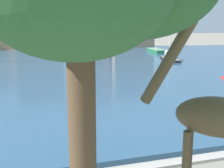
# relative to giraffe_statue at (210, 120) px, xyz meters

# --- Properties ---
(harbor_water) EXTENTS (90.12, 48.51, 0.34)m
(harbor_water) POSITION_rel_giraffe_statue_xyz_m (-0.58, 27.58, -2.61)
(harbor_water) COLOR #2D5170
(harbor_water) RESTS_ON ground
(quay_edge_coping) EXTENTS (90.12, 0.50, 0.12)m
(quay_edge_coping) POSITION_rel_giraffe_statue_xyz_m (-0.58, 3.07, -2.72)
(quay_edge_coping) COLOR #ADA89E
(quay_edge_coping) RESTS_ON ground
(giraffe_statue) EXTENTS (2.66, 2.36, 5.44)m
(giraffe_statue) POSITION_rel_giraffe_statue_xyz_m (0.00, 0.00, 0.00)
(giraffe_statue) COLOR #4C4228
(giraffe_statue) RESTS_ON ground
(sailboat_black) EXTENTS (3.79, 6.96, 8.54)m
(sailboat_black) POSITION_rel_giraffe_statue_xyz_m (14.31, 29.05, -2.24)
(sailboat_black) COLOR black
(sailboat_black) RESTS_ON ground
(sailboat_green) EXTENTS (2.61, 6.96, 8.75)m
(sailboat_green) POSITION_rel_giraffe_statue_xyz_m (17.53, 40.24, -2.30)
(sailboat_green) COLOR #236B42
(sailboat_green) RESTS_ON ground
(townhouse_corner_house) EXTENTS (9.08, 8.09, 10.92)m
(townhouse_corner_house) POSITION_rel_giraffe_statue_xyz_m (-1.70, 54.85, 2.69)
(townhouse_corner_house) COLOR tan
(townhouse_corner_house) RESTS_ON ground
(townhouse_tall_gabled) EXTENTS (6.68, 6.86, 13.02)m
(townhouse_tall_gabled) POSITION_rel_giraffe_statue_xyz_m (9.66, 56.66, 3.75)
(townhouse_tall_gabled) COLOR tan
(townhouse_tall_gabled) RESTS_ON ground
(townhouse_end_terrace) EXTENTS (9.15, 5.78, 11.28)m
(townhouse_end_terrace) POSITION_rel_giraffe_statue_xyz_m (17.85, 54.04, 2.87)
(townhouse_end_terrace) COLOR tan
(townhouse_end_terrace) RESTS_ON ground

